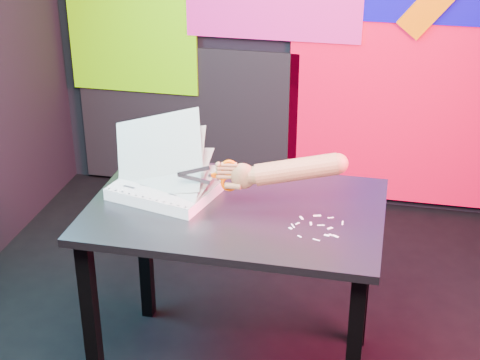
# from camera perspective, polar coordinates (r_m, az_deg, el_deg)

# --- Properties ---
(room) EXTENTS (3.01, 3.01, 2.71)m
(room) POSITION_cam_1_polar(r_m,az_deg,el_deg) (2.51, 2.62, 10.98)
(room) COLOR black
(room) RESTS_ON ground
(backdrop) EXTENTS (2.88, 0.05, 2.08)m
(backdrop) POSITION_cam_1_polar(r_m,az_deg,el_deg) (4.01, 7.02, 10.65)
(backdrop) COLOR red
(backdrop) RESTS_ON ground
(work_table) EXTENTS (1.06, 0.71, 0.75)m
(work_table) POSITION_cam_1_polar(r_m,az_deg,el_deg) (2.70, -0.33, -4.10)
(work_table) COLOR black
(work_table) RESTS_ON ground
(printout_stack) EXTENTS (0.43, 0.34, 0.34)m
(printout_stack) POSITION_cam_1_polar(r_m,az_deg,el_deg) (2.74, -5.91, -0.54)
(printout_stack) COLOR white
(printout_stack) RESTS_ON work_table
(scissors) EXTENTS (0.22, 0.04, 0.12)m
(scissors) POSITION_cam_1_polar(r_m,az_deg,el_deg) (2.59, -1.17, 0.34)
(scissors) COLOR #AAAAAA
(scissors) RESTS_ON printout_stack
(hand_forearm) EXTENTS (0.45, 0.12, 0.14)m
(hand_forearm) POSITION_cam_1_polar(r_m,az_deg,el_deg) (2.57, 3.71, 0.74)
(hand_forearm) COLOR #966841
(hand_forearm) RESTS_ON work_table
(paper_clippings) EXTENTS (0.18, 0.18, 0.00)m
(paper_clippings) POSITION_cam_1_polar(r_m,az_deg,el_deg) (2.54, 6.04, -3.59)
(paper_clippings) COLOR silver
(paper_clippings) RESTS_ON work_table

